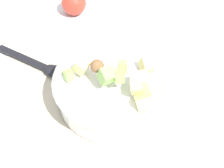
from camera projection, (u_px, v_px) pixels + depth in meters
ground_plane at (108, 105)px, 0.74m from camera, size 2.40×2.40×0.00m
placemat at (108, 105)px, 0.73m from camera, size 0.52×0.33×0.01m
salad_bowl at (112, 87)px, 0.71m from camera, size 0.25×0.25×0.13m
serving_spoon at (41, 66)px, 0.80m from camera, size 0.19×0.13×0.01m
whole_apple at (74, 3)px, 0.93m from camera, size 0.07×0.07×0.08m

